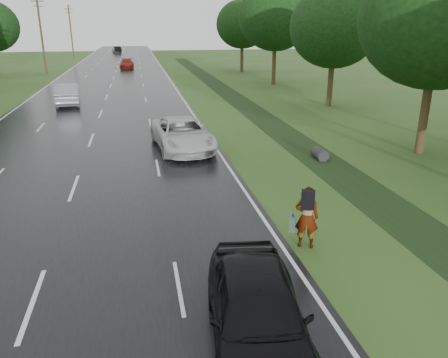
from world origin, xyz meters
TOP-DOWN VIEW (x-y plane):
  - ground at (0.00, 0.00)m, footprint 220.00×220.00m
  - road at (0.00, 45.00)m, footprint 14.00×180.00m
  - edge_stripe_east at (6.75, 45.00)m, footprint 0.12×180.00m
  - edge_stripe_west at (-6.75, 45.00)m, footprint 0.12×180.00m
  - center_line at (0.00, 45.00)m, footprint 0.12×180.00m
  - drainage_ditch at (11.50, 18.71)m, footprint 2.20×120.00m
  - utility_pole_far at (-9.20, 55.00)m, footprint 1.60×0.26m
  - utility_pole_distant at (-9.20, 85.00)m, footprint 1.60×0.26m
  - tree_east_b at (17.00, 10.00)m, footprint 7.60×7.60m
  - tree_east_c at (18.20, 24.00)m, footprint 7.00×7.00m
  - tree_east_d at (17.80, 38.00)m, footprint 8.00×8.00m
  - tree_east_f at (17.50, 52.00)m, footprint 7.20×7.20m
  - pedestrian at (7.43, 1.51)m, footprint 0.93×0.97m
  - white_pickup at (4.98, 12.99)m, footprint 3.28×6.10m
  - dark_sedan at (4.88, -2.43)m, footprint 2.56×5.08m
  - silver_sedan at (-2.90, 28.57)m, footprint 2.44×5.46m
  - far_car_red at (1.54, 59.77)m, footprint 2.15×4.89m
  - far_car_dark at (-1.26, 99.82)m, footprint 2.41×4.87m

SIDE VIEW (x-z plane):
  - ground at x=0.00m, z-range 0.00..0.00m
  - road at x=0.00m, z-range 0.00..0.04m
  - drainage_ditch at x=11.50m, z-range -0.24..0.32m
  - edge_stripe_east at x=6.75m, z-range 0.04..0.05m
  - edge_stripe_west at x=-6.75m, z-range 0.04..0.05m
  - center_line at x=0.00m, z-range 0.04..0.05m
  - far_car_red at x=1.54m, z-range 0.04..1.44m
  - far_car_dark at x=-1.26m, z-range 0.04..1.58m
  - white_pickup at x=4.98m, z-range 0.04..1.67m
  - dark_sedan at x=4.88m, z-range 0.04..1.70m
  - silver_sedan at x=-2.90m, z-range 0.04..1.78m
  - pedestrian at x=7.43m, z-range 0.03..1.94m
  - utility_pole_far at x=-9.20m, z-range 0.20..10.20m
  - utility_pole_distant at x=-9.20m, z-range 0.20..10.20m
  - tree_east_c at x=18.20m, z-range 1.49..10.78m
  - tree_east_f at x=17.50m, z-range 1.56..11.18m
  - tree_east_b at x=17.00m, z-range 1.63..11.74m
  - tree_east_d at x=17.80m, z-range 1.77..12.53m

